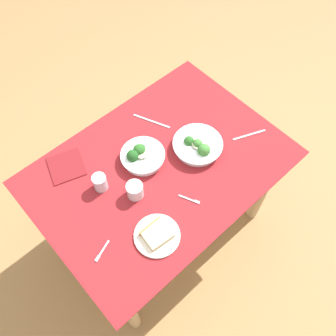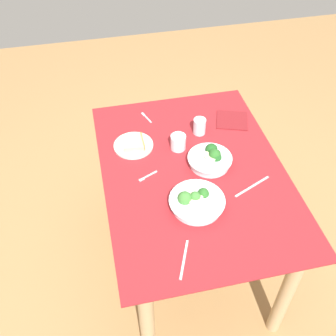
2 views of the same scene
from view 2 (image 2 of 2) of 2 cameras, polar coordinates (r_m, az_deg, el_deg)
ground_plane at (r=2.61m, az=2.88°, el=-12.54°), size 6.00×6.00×0.00m
dining_table at (r=2.10m, az=3.50°, el=-3.09°), size 1.25×0.90×0.78m
broccoli_bowl_far at (r=1.83m, az=3.96°, el=-4.77°), size 0.25×0.25×0.09m
broccoli_bowl_near at (r=2.02m, az=6.04°, el=1.28°), size 0.22×0.22×0.09m
bread_side_plate at (r=2.13m, az=-4.86°, el=3.36°), size 0.21×0.21×0.04m
water_glass_center at (r=2.09m, az=1.45°, el=3.67°), size 0.08×0.08×0.08m
water_glass_side at (r=2.19m, az=4.47°, el=5.89°), size 0.07×0.07×0.09m
fork_by_far_bowl at (r=2.32m, az=-3.12°, el=7.17°), size 0.10×0.05×0.00m
fork_by_near_bowl at (r=1.97m, az=-2.95°, el=-1.18°), size 0.05×0.10×0.00m
table_knife_left at (r=1.97m, az=11.77°, el=-2.57°), size 0.10×0.20×0.00m
table_knife_right at (r=1.68m, az=2.28°, el=-12.76°), size 0.18×0.08×0.00m
napkin_folded_upper at (r=2.32m, az=9.01°, el=6.67°), size 0.21×0.21×0.01m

